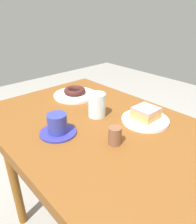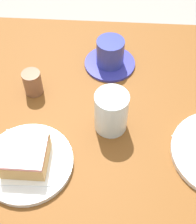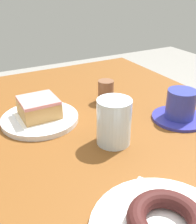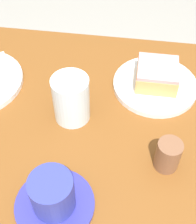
{
  "view_description": "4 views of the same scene",
  "coord_description": "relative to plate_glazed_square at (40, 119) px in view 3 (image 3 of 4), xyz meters",
  "views": [
    {
      "loc": [
        -0.55,
        0.5,
        1.21
      ],
      "look_at": [
        0.05,
        -0.05,
        0.8
      ],
      "focal_mm": 34.61,
      "sensor_mm": 36.0,
      "label": 1
    },
    {
      "loc": [
        0.06,
        -0.48,
        1.38
      ],
      "look_at": [
        0.03,
        -0.03,
        0.81
      ],
      "focal_mm": 51.36,
      "sensor_mm": 36.0,
      "label": 2
    },
    {
      "loc": [
        0.49,
        -0.32,
        1.11
      ],
      "look_at": [
        -0.0,
        -0.05,
        0.83
      ],
      "focal_mm": 43.63,
      "sensor_mm": 36.0,
      "label": 3
    },
    {
      "loc": [
        -0.06,
        0.37,
        1.28
      ],
      "look_at": [
        0.0,
        -0.03,
        0.82
      ],
      "focal_mm": 50.38,
      "sensor_mm": 36.0,
      "label": 4
    }
  ],
  "objects": [
    {
      "name": "table",
      "position": [
        0.11,
        0.16,
        -0.1
      ],
      "size": [
        1.0,
        0.68,
        0.78
      ],
      "color": "brown",
      "rests_on": "ground_plane"
    },
    {
      "name": "plate_glazed_square",
      "position": [
        0.0,
        0.0,
        0.0
      ],
      "size": [
        0.19,
        0.19,
        0.01
      ],
      "primitive_type": "cylinder",
      "color": "silver",
      "rests_on": "table"
    },
    {
      "name": "napkin_glazed_square",
      "position": [
        0.0,
        0.0,
        0.01
      ],
      "size": [
        0.12,
        0.12,
        0.0
      ],
      "primitive_type": "cube",
      "rotation": [
        0.0,
        0.0,
        0.03
      ],
      "color": "white",
      "rests_on": "plate_glazed_square"
    },
    {
      "name": "donut_glazed_square",
      "position": [
        0.0,
        0.0,
        0.03
      ],
      "size": [
        0.09,
        0.09,
        0.05
      ],
      "color": "tan",
      "rests_on": "napkin_glazed_square"
    },
    {
      "name": "donut_chocolate_ring",
      "position": [
        0.41,
        0.05,
        0.02
      ],
      "size": [
        0.11,
        0.11,
        0.03
      ],
      "primitive_type": "torus",
      "color": "#3D1917",
      "rests_on": "napkin_chocolate_ring"
    },
    {
      "name": "water_glass",
      "position": [
        0.17,
        0.11,
        0.04
      ],
      "size": [
        0.07,
        0.07,
        0.1
      ],
      "primitive_type": "cylinder",
      "color": "silver",
      "rests_on": "table"
    },
    {
      "name": "coffee_cup",
      "position": [
        0.16,
        0.31,
        0.03
      ],
      "size": [
        0.14,
        0.14,
        0.08
      ],
      "color": "#2E2F94",
      "rests_on": "table"
    },
    {
      "name": "sugar_jar",
      "position": [
        -0.03,
        0.2,
        0.02
      ],
      "size": [
        0.05,
        0.05,
        0.06
      ],
      "primitive_type": "cylinder",
      "color": "brown",
      "rests_on": "table"
    }
  ]
}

